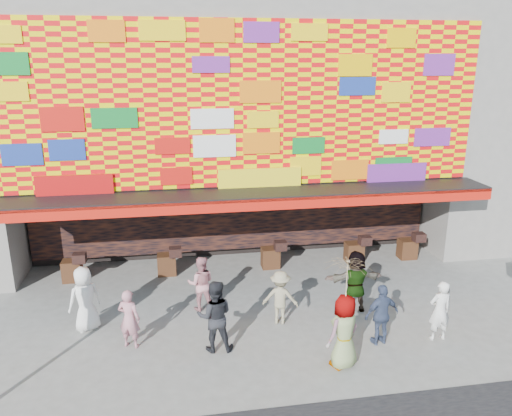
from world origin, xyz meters
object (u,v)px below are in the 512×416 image
Objects in this scene: ped_i at (201,283)px; parasol at (347,280)px; ped_e at (382,314)px; ped_c at (215,316)px; ped_f at (355,281)px; ped_a at (85,299)px; ped_b at (129,319)px; ped_g at (344,332)px; ped_h at (440,311)px; ped_d at (280,297)px.

parasol is at bearing 138.20° from ped_i.
parasol reaches higher than ped_e.
ped_c is 1.14× the size of ped_e.
ped_f reaches higher than ped_e.
ped_i is (3.06, 0.61, -0.08)m from ped_a.
ped_f is (7.33, -0.20, 0.02)m from ped_a.
ped_b is 5.21m from ped_g.
ped_g reaches higher than ped_h.
ped_a is 1.15× the size of ped_b.
ped_e is at bearing -179.96° from ped_c.
ped_g is 1.12× the size of ped_h.
ped_i is (-4.27, 0.80, -0.10)m from ped_f.
ped_a reaches higher than ped_h.
ped_b is 0.86× the size of ped_g.
ped_c is at bearing 100.91° from ped_i.
ped_g is at bearing 12.30° from ped_h.
ped_e is at bearing 154.94° from ped_i.
ped_d is (5.11, -0.51, -0.13)m from ped_a.
ped_h is (2.77, 0.71, -0.10)m from ped_g.
ped_i is (-5.85, 2.60, -0.00)m from ped_h.
ped_e is at bearing 165.24° from ped_d.
ped_h is 1.00× the size of ped_i.
ped_f reaches higher than ped_d.
ped_g is at bearing 64.91° from ped_f.
ped_a reaches higher than ped_b.
ped_h is (1.52, -0.06, 0.00)m from ped_e.
ped_c is 3.10m from ped_g.
ped_b is 6.19m from ped_f.
ped_d is 2.42m from ped_g.
ped_a is at bearing -1.05° from ped_f.
ped_g is at bearing -176.55° from ped_b.
parasol reaches higher than ped_c.
ped_i is at bearing -78.72° from ped_c.
ped_b is at bearing -44.73° from ped_g.
ped_h is 3.19m from parasol.
ped_g is (-1.20, -2.50, -0.00)m from ped_f.
parasol is at bearing 64.91° from ped_f.
parasol is (3.07, -3.31, 1.40)m from ped_i.
ped_c is (3.26, -1.52, 0.03)m from ped_a.
ped_b reaches higher than ped_d.
ped_f is at bearing 64.42° from parasol.
ped_e is (4.11, -0.41, -0.11)m from ped_c.
parasol is at bearing 163.28° from ped_c.
ped_h is at bearing 14.37° from parasol.
parasol is at bearing 128.21° from ped_a.
ped_i is at bearing -26.00° from ped_h.
ped_d is at bearing -145.51° from ped_c.
ped_g is 4.52m from ped_i.
ped_d is 2.82m from parasol.
ped_a is 6.83m from parasol.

